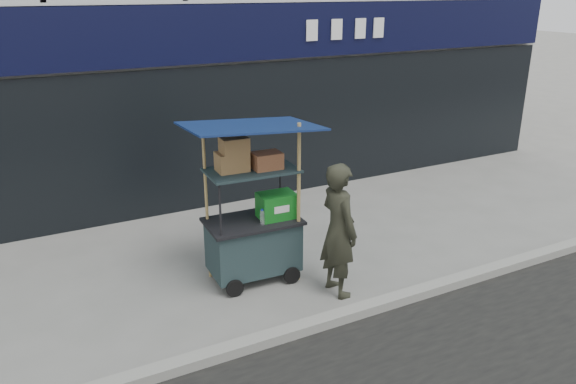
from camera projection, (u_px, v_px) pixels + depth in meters
ground at (308, 319)px, 6.46m from camera, size 80.00×80.00×0.00m
curb at (317, 324)px, 6.28m from camera, size 80.00×0.18×0.12m
vendor_cart at (254, 225)px, 7.14m from camera, size 1.63×1.19×2.13m
vendor_man at (339, 230)px, 6.77m from camera, size 0.42×0.63×1.69m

